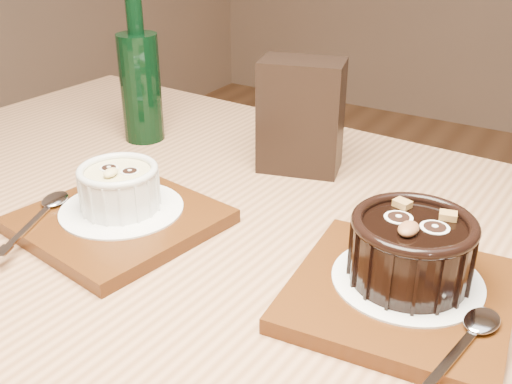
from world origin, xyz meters
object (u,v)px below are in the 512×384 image
tray_right (399,295)px  tray_left (119,220)px  ramekin_dark (412,247)px  green_bottle (140,83)px  table (238,345)px  ramekin_white (119,186)px  condiment_stand (301,116)px

tray_right → tray_left: bearing=-174.6°
ramekin_dark → green_bottle: size_ratio=0.50×
tray_right → ramekin_dark: bearing=85.1°
table → tray_right: bearing=12.1°
ramekin_white → condiment_stand: condiment_stand is taller
tray_left → condiment_stand: size_ratio=1.29×
ramekin_white → table: bearing=-16.4°
table → tray_left: size_ratio=6.91×
table → green_bottle: (-0.30, 0.21, 0.17)m
tray_left → ramekin_white: bearing=114.5°
tray_right → green_bottle: green_bottle is taller
ramekin_dark → green_bottle: green_bottle is taller
ramekin_dark → condiment_stand: bearing=138.5°
tray_right → green_bottle: size_ratio=0.86×
ramekin_white → green_bottle: green_bottle is taller
tray_left → tray_right: 0.30m
tray_right → ramekin_white: bearing=-176.5°
tray_left → green_bottle: size_ratio=0.86×
table → green_bottle: green_bottle is taller
condiment_stand → tray_right: bearing=-45.0°
ramekin_white → green_bottle: bearing=113.8°
tray_right → condiment_stand: (-0.20, 0.20, 0.06)m
table → ramekin_dark: 0.21m
ramekin_white → green_bottle: size_ratio=0.40×
green_bottle → condiment_stand: bearing=5.5°
tray_left → ramekin_dark: size_ratio=1.71×
table → ramekin_white: bearing=175.2°
ramekin_white → condiment_stand: (0.10, 0.22, 0.03)m
tray_left → green_bottle: bearing=125.0°
green_bottle → ramekin_dark: bearing=-20.8°
ramekin_dark → green_bottle: bearing=160.6°
ramekin_dark → table: bearing=-161.7°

